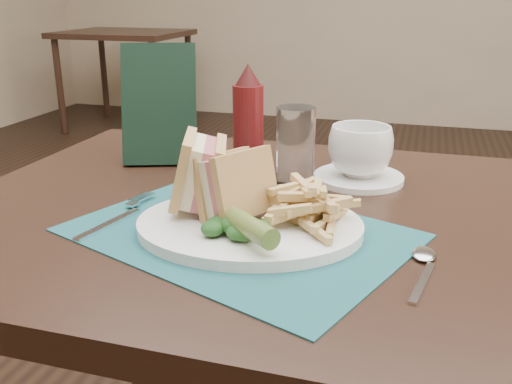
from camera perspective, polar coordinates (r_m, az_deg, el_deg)
wall_back at (r=4.89m, az=13.48°, el=6.70°), size 6.00×0.00×6.00m
table_bg_left at (r=4.63m, az=-12.78°, el=10.79°), size 0.90×0.75×0.75m
placemat at (r=0.76m, az=-1.71°, el=-4.08°), size 0.50×0.43×0.00m
plate at (r=0.76m, az=-0.65°, el=-3.41°), size 0.34×0.29×0.01m
sandwich_half_a at (r=0.79m, az=-7.29°, el=1.98°), size 0.11×0.12×0.11m
sandwich_half_b at (r=0.76m, az=-3.09°, el=1.20°), size 0.11×0.12×0.10m
kale_garnish at (r=0.71m, az=-1.94°, el=-3.37°), size 0.11×0.08×0.03m
pickle_spear at (r=0.69m, az=-1.16°, el=-3.20°), size 0.11×0.10×0.03m
fries_pile at (r=0.74m, az=4.94°, el=-0.74°), size 0.18×0.20×0.06m
fork at (r=0.83m, az=-13.49°, el=-2.07°), size 0.07×0.17×0.01m
spoon at (r=0.68m, az=16.38°, el=-7.46°), size 0.06×0.15×0.01m
saucer at (r=0.98m, az=10.22°, el=1.42°), size 0.18×0.18×0.01m
coffee_cup at (r=0.96m, az=10.39°, el=4.08°), size 0.13×0.13×0.08m
drinking_glass at (r=0.92m, az=3.96°, el=4.50°), size 0.07×0.07×0.13m
ketchup_bottle at (r=1.00m, az=-0.79°, el=7.43°), size 0.06×0.06×0.19m
check_presenter at (r=1.06m, az=-9.65°, el=8.63°), size 0.15×0.12×0.21m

